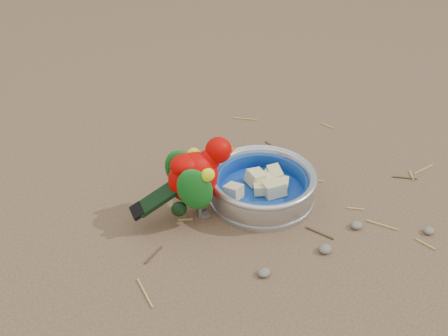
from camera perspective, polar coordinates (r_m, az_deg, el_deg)
ground at (r=0.93m, az=3.49°, el=-7.91°), size 60.00×60.00×0.00m
food_bowl at (r=1.02m, az=4.27°, el=-3.04°), size 0.21×0.21×0.02m
bowl_wall at (r=1.00m, az=4.35°, el=-1.68°), size 0.21×0.21×0.04m
fruit_wedges at (r=1.00m, az=4.33°, el=-2.00°), size 0.13×0.13×0.03m
lory_parrot at (r=0.93m, az=-3.30°, el=-1.64°), size 0.20×0.12×0.15m
ground_debris at (r=1.00m, az=1.77°, el=-4.16°), size 0.90×0.80×0.01m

